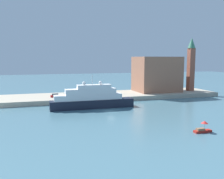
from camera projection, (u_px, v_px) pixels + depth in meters
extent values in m
plane|color=slate|center=(111.00, 111.00, 77.82)|extent=(400.00, 400.00, 0.00)
cube|color=#ADA38E|center=(93.00, 97.00, 102.57)|extent=(110.00, 20.40, 1.77)
cube|color=black|center=(92.00, 104.00, 82.84)|extent=(28.49, 4.31, 2.97)
cube|color=white|center=(88.00, 97.00, 82.12)|extent=(22.79, 3.96, 1.88)
cube|color=white|center=(91.00, 91.00, 82.13)|extent=(17.10, 3.62, 1.86)
cube|color=white|center=(94.00, 87.00, 82.26)|extent=(11.40, 3.27, 1.33)
cylinder|color=silver|center=(92.00, 79.00, 81.79)|extent=(0.16, 0.16, 3.56)
sphere|color=white|center=(100.00, 83.00, 82.77)|extent=(1.16, 1.16, 1.16)
sphere|color=white|center=(84.00, 83.00, 81.12)|extent=(1.16, 1.16, 1.16)
cube|color=#B22319|center=(203.00, 131.00, 55.56)|extent=(4.23, 1.28, 0.52)
cube|color=#8C6647|center=(200.00, 129.00, 55.32)|extent=(1.86, 1.02, 0.50)
cylinder|color=#B2B2B2|center=(204.00, 127.00, 55.56)|extent=(0.06, 0.06, 1.54)
cone|color=red|center=(205.00, 122.00, 55.43)|extent=(1.60, 1.60, 0.56)
cube|color=#9E664C|center=(157.00, 74.00, 112.20)|extent=(19.20, 14.96, 15.89)
cube|color=#93513D|center=(191.00, 70.00, 113.99)|extent=(2.67, 2.67, 19.85)
cone|color=#387A5B|center=(192.00, 43.00, 112.45)|extent=(3.47, 3.47, 4.80)
cube|color=#B21E1E|center=(56.00, 96.00, 95.46)|extent=(3.99, 1.70, 0.77)
cube|color=#262D33|center=(55.00, 94.00, 95.32)|extent=(2.40, 1.53, 0.60)
cylinder|color=maroon|center=(70.00, 96.00, 92.53)|extent=(0.36, 0.36, 1.57)
sphere|color=tan|center=(70.00, 94.00, 92.42)|extent=(0.24, 0.24, 0.24)
cylinder|color=black|center=(91.00, 97.00, 92.86)|extent=(0.42, 0.42, 0.79)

